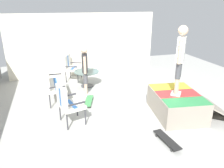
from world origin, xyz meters
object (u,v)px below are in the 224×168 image
Objects in this scene: person_watching at (85,68)px; skateboard_by_bench at (89,101)px; patio_chair_near_house at (70,65)px; patio_table at (87,76)px; patio_bench at (52,81)px; person_skater at (180,56)px; skateboard_spare at (167,140)px; skate_ramp at (177,104)px; patio_chair_by_wall at (67,102)px.

person_watching reaches higher than skateboard_by_bench.
patio_chair_near_house is 1.13× the size of patio_table.
patio_bench is 3.82m from person_skater.
patio_table is 1.10× the size of skateboard_spare.
skate_ramp is 3.76m from patio_bench.
skateboard_by_bench is (1.40, 2.07, -1.57)m from person_skater.
skateboard_by_bench is at bearing 171.27° from patio_table.
patio_table is 0.56× the size of person_watching.
patio_chair_by_wall is at bearing 159.15° from patio_table.
skateboard_by_bench is at bearing 27.25° from skateboard_spare.
person_skater is 2.14× the size of skateboard_by_bench.
skateboard_by_bench is 1.01× the size of skateboard_spare.
patio_chair_near_house is 3.31m from patio_chair_by_wall.
person_skater is at bearing -38.12° from skateboard_spare.
patio_chair_near_house reaches higher than patio_table.
person_watching is 1.98× the size of skateboard_spare.
skate_ramp is 2.94m from patio_chair_by_wall.
skate_ramp reaches higher than skateboard_by_bench.
person_watching reaches higher than patio_table.
person_watching is at bearing 166.71° from patio_table.
person_skater is at bearing -98.19° from patio_chair_by_wall.
person_skater reaches higher than person_watching.
patio_table is 3.62m from person_skater.
person_skater is (-2.85, -1.85, 1.25)m from patio_table.
patio_bench is at bearing 94.98° from person_watching.
patio_bench is 1.11m from person_watching.
skate_ramp is 1.45m from skateboard_spare.
skate_ramp is 1.34× the size of person_watching.
person_skater is at bearing -122.90° from patio_bench.
patio_bench is at bearing 36.76° from skateboard_spare.
patio_table is 4.03m from skateboard_spare.
skate_ramp is 3.02m from person_watching.
skateboard_by_bench is (-2.28, -0.25, -0.53)m from patio_chair_near_house.
skate_ramp is 1.72× the size of patio_bench.
patio_chair_by_wall is at bearing 172.09° from patio_chair_near_house.
skate_ramp is 2.12× the size of patio_chair_near_house.
person_watching is (2.03, 2.15, 0.62)m from skate_ramp.
patio_bench is at bearing 155.72° from patio_chair_near_house.
patio_chair_near_house is 0.98m from patio_table.
patio_table is (0.85, -1.23, -0.21)m from patio_bench.
patio_chair_by_wall is (-1.59, -0.30, -0.00)m from patio_bench.
skateboard_spare is (-1.09, 0.93, -0.23)m from skate_ramp.
skate_ramp is 3.42m from patio_table.
patio_bench is 1.29m from skateboard_by_bench.
patio_chair_by_wall is 1.25× the size of skateboard_spare.
patio_chair_by_wall is 0.58× the size of person_skater.
person_watching is (-1.59, -0.30, 0.32)m from patio_chair_near_house.
person_skater is (-0.05, 0.12, 1.35)m from skate_ramp.
patio_bench reaches higher than skateboard_spare.
person_skater is at bearing -135.81° from person_watching.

